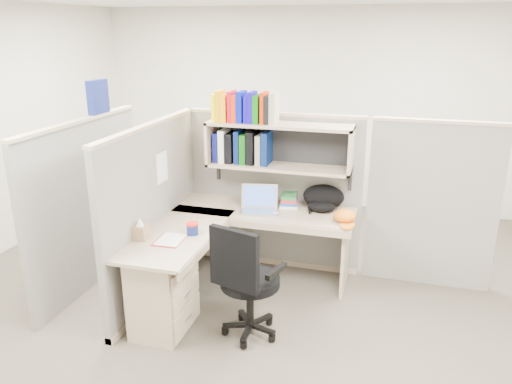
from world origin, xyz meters
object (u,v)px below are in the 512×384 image
(desk, at_px, (193,270))
(laptop, at_px, (259,200))
(backpack, at_px, (323,198))
(task_chair, at_px, (247,298))
(snack_canister, at_px, (192,228))

(desk, height_order, laptop, laptop)
(backpack, height_order, task_chair, task_chair)
(laptop, bearing_deg, desk, -127.38)
(laptop, distance_m, backpack, 0.62)
(snack_canister, bearing_deg, backpack, 43.16)
(task_chair, bearing_deg, desk, 160.48)
(backpack, bearing_deg, snack_canister, -133.57)
(desk, height_order, task_chair, task_chair)
(desk, xyz_separation_m, task_chair, (0.55, -0.19, -0.08))
(laptop, xyz_separation_m, backpack, (0.58, 0.24, -0.01))
(laptop, height_order, backpack, laptop)
(task_chair, bearing_deg, laptop, 100.45)
(desk, xyz_separation_m, laptop, (0.37, 0.77, 0.42))
(backpack, xyz_separation_m, snack_canister, (-0.98, -0.91, -0.07))
(desk, height_order, backpack, backpack)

